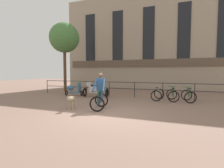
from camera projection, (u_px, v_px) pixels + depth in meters
ground_plane at (104, 114)px, 7.17m from camera, size 60.00×60.00×0.00m
canal_railing at (134, 87)px, 11.96m from camera, size 15.05×0.05×1.05m
building_facade at (149, 41)px, 17.07m from camera, size 18.00×0.72×9.55m
cyclist_with_bike at (100, 93)px, 8.28m from camera, size 0.95×1.30×1.70m
dog at (71, 99)px, 8.18m from camera, size 0.44×0.97×0.65m
parked_motorcycle at (95, 89)px, 12.11m from camera, size 1.81×0.88×1.35m
parked_bicycle_near_lamp at (158, 94)px, 10.79m from camera, size 0.72×1.14×0.86m
parked_bicycle_mid_left at (173, 95)px, 10.48m from camera, size 0.81×1.19×0.86m
parked_bicycle_mid_right at (188, 96)px, 10.17m from camera, size 0.82×1.20×0.86m
parked_scooter at (73, 89)px, 12.77m from camera, size 1.33×0.60×0.96m
tree_canalside_left at (64, 38)px, 15.56m from camera, size 2.64×2.64×6.11m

